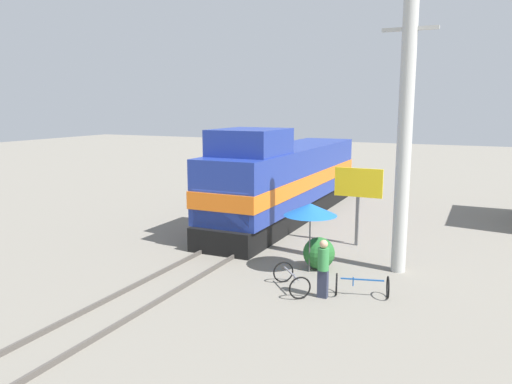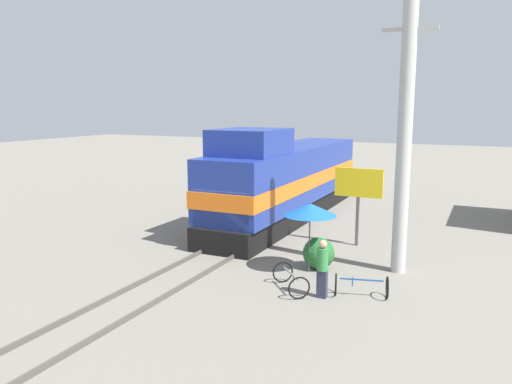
{
  "view_description": "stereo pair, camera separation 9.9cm",
  "coord_description": "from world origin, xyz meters",
  "px_view_note": "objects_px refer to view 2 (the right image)",
  "views": [
    {
      "loc": [
        9.18,
        -17.65,
        5.75
      ],
      "look_at": [
        1.2,
        -0.51,
        2.45
      ],
      "focal_mm": 35.0,
      "sensor_mm": 36.0,
      "label": 1
    },
    {
      "loc": [
        9.27,
        -17.61,
        5.75
      ],
      "look_at": [
        1.2,
        -0.51,
        2.45
      ],
      "focal_mm": 35.0,
      "sensor_mm": 36.0,
      "label": 2
    }
  ],
  "objects_px": {
    "utility_pole": "(404,137)",
    "billboard_sign": "(358,188)",
    "bicycle_spare": "(291,279)",
    "vendor_umbrella": "(310,209)",
    "person_bystander": "(322,266)",
    "bicycle": "(361,286)",
    "locomotive": "(285,181)"
  },
  "relations": [
    {
      "from": "vendor_umbrella",
      "to": "person_bystander",
      "type": "height_order",
      "value": "vendor_umbrella"
    },
    {
      "from": "billboard_sign",
      "to": "bicycle",
      "type": "distance_m",
      "value": 6.08
    },
    {
      "from": "vendor_umbrella",
      "to": "billboard_sign",
      "type": "height_order",
      "value": "billboard_sign"
    },
    {
      "from": "utility_pole",
      "to": "bicycle_spare",
      "type": "distance_m",
      "value": 6.1
    },
    {
      "from": "bicycle_spare",
      "to": "bicycle",
      "type": "bearing_deg",
      "value": -29.61
    },
    {
      "from": "locomotive",
      "to": "bicycle_spare",
      "type": "relative_size",
      "value": 9.14
    },
    {
      "from": "utility_pole",
      "to": "vendor_umbrella",
      "type": "height_order",
      "value": "utility_pole"
    },
    {
      "from": "locomotive",
      "to": "utility_pole",
      "type": "xyz_separation_m",
      "value": [
        6.62,
        -5.84,
        2.7
      ]
    },
    {
      "from": "locomotive",
      "to": "vendor_umbrella",
      "type": "relative_size",
      "value": 6.12
    },
    {
      "from": "locomotive",
      "to": "billboard_sign",
      "type": "relative_size",
      "value": 4.63
    },
    {
      "from": "utility_pole",
      "to": "billboard_sign",
      "type": "xyz_separation_m",
      "value": [
        -2.12,
        2.63,
        -2.27
      ]
    },
    {
      "from": "vendor_umbrella",
      "to": "bicycle",
      "type": "height_order",
      "value": "vendor_umbrella"
    },
    {
      "from": "locomotive",
      "to": "utility_pole",
      "type": "relative_size",
      "value": 1.61
    },
    {
      "from": "bicycle",
      "to": "bicycle_spare",
      "type": "height_order",
      "value": "bicycle_spare"
    },
    {
      "from": "vendor_umbrella",
      "to": "bicycle_spare",
      "type": "bearing_deg",
      "value": -88.04
    },
    {
      "from": "utility_pole",
      "to": "person_bystander",
      "type": "xyz_separation_m",
      "value": [
        -1.66,
        -3.46,
        -3.71
      ]
    },
    {
      "from": "person_bystander",
      "to": "bicycle",
      "type": "bearing_deg",
      "value": 28.3
    },
    {
      "from": "billboard_sign",
      "to": "bicycle_spare",
      "type": "bearing_deg",
      "value": -95.87
    },
    {
      "from": "bicycle",
      "to": "locomotive",
      "type": "bearing_deg",
      "value": -160.05
    },
    {
      "from": "vendor_umbrella",
      "to": "bicycle_spare",
      "type": "height_order",
      "value": "vendor_umbrella"
    },
    {
      "from": "billboard_sign",
      "to": "person_bystander",
      "type": "distance_m",
      "value": 6.27
    },
    {
      "from": "locomotive",
      "to": "billboard_sign",
      "type": "distance_m",
      "value": 5.54
    },
    {
      "from": "locomotive",
      "to": "bicycle",
      "type": "height_order",
      "value": "locomotive"
    },
    {
      "from": "billboard_sign",
      "to": "bicycle",
      "type": "xyz_separation_m",
      "value": [
        1.52,
        -5.52,
        -2.06
      ]
    },
    {
      "from": "person_bystander",
      "to": "bicycle_spare",
      "type": "xyz_separation_m",
      "value": [
        -1.07,
        0.14,
        -0.62
      ]
    },
    {
      "from": "utility_pole",
      "to": "bicycle_spare",
      "type": "bearing_deg",
      "value": -129.46
    },
    {
      "from": "person_bystander",
      "to": "bicycle",
      "type": "distance_m",
      "value": 1.36
    },
    {
      "from": "utility_pole",
      "to": "billboard_sign",
      "type": "bearing_deg",
      "value": 128.87
    },
    {
      "from": "utility_pole",
      "to": "bicycle",
      "type": "relative_size",
      "value": 5.48
    },
    {
      "from": "bicycle",
      "to": "billboard_sign",
      "type": "bearing_deg",
      "value": -179.29
    },
    {
      "from": "person_bystander",
      "to": "bicycle",
      "type": "height_order",
      "value": "person_bystander"
    },
    {
      "from": "utility_pole",
      "to": "billboard_sign",
      "type": "height_order",
      "value": "utility_pole"
    }
  ]
}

